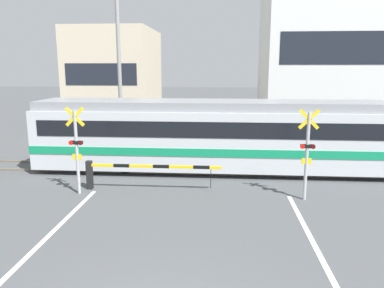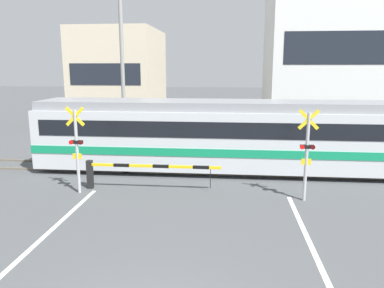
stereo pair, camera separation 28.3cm
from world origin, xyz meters
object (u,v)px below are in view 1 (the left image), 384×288
at_px(crossing_signal_left, 77,147).
at_px(pedestrian, 182,131).
at_px(commuter_train, 273,134).
at_px(crossing_barrier_far, 245,142).
at_px(crossing_barrier_near, 128,170).
at_px(crossing_signal_right, 307,151).

bearing_deg(crossing_signal_left, pedestrian, 70.76).
relative_size(commuter_train, crossing_barrier_far, 4.08).
distance_m(commuter_train, crossing_barrier_far, 3.03).
bearing_deg(pedestrian, commuter_train, -46.76).
distance_m(crossing_barrier_near, pedestrian, 7.61).
xyz_separation_m(commuter_train, crossing_barrier_near, (-5.53, -2.88, -0.88)).
relative_size(crossing_barrier_near, crossing_signal_left, 1.60).
relative_size(crossing_barrier_far, pedestrian, 3.06).
xyz_separation_m(crossing_signal_right, pedestrian, (-5.00, 8.07, -0.78)).
distance_m(commuter_train, crossing_signal_left, 7.96).
xyz_separation_m(crossing_barrier_far, pedestrian, (-3.35, 1.93, 0.18)).
bearing_deg(pedestrian, crossing_signal_left, -109.24).
bearing_deg(commuter_train, crossing_barrier_far, 110.49).
height_order(crossing_barrier_near, crossing_signal_left, crossing_signal_left).
height_order(crossing_signal_left, pedestrian, crossing_signal_left).
bearing_deg(commuter_train, pedestrian, 133.24).
bearing_deg(crossing_barrier_near, crossing_signal_right, -5.10).
distance_m(commuter_train, pedestrian, 6.41).
bearing_deg(crossing_barrier_near, pedestrian, 81.18).
height_order(commuter_train, crossing_barrier_near, commuter_train).
distance_m(crossing_signal_right, pedestrian, 9.53).
distance_m(crossing_barrier_near, crossing_barrier_far, 7.19).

